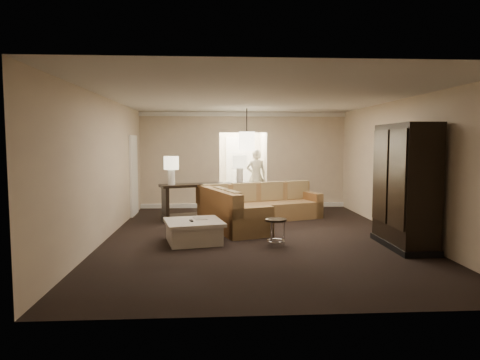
{
  "coord_description": "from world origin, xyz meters",
  "views": [
    {
      "loc": [
        -0.87,
        -8.55,
        1.91
      ],
      "look_at": [
        -0.27,
        1.2,
        1.05
      ],
      "focal_mm": 32.0,
      "sensor_mm": 36.0,
      "label": 1
    }
  ],
  "objects": [
    {
      "name": "side_door",
      "position": [
        -2.97,
        2.8,
        1.05
      ],
      "size": [
        0.05,
        0.9,
        2.1
      ],
      "primitive_type": "cube",
      "color": "white",
      "rests_on": "ground"
    },
    {
      "name": "wall_right",
      "position": [
        3.0,
        0.0,
        1.4
      ],
      "size": [
        0.04,
        8.0,
        2.8
      ],
      "primitive_type": "cube",
      "color": "#BFAA90",
      "rests_on": "ground"
    },
    {
      "name": "table_lamp_right",
      "position": [
        -0.2,
        2.4,
        1.35
      ],
      "size": [
        0.36,
        0.36,
        0.68
      ],
      "color": "white",
      "rests_on": "console_table"
    },
    {
      "name": "person",
      "position": [
        0.45,
        4.69,
        0.95
      ],
      "size": [
        0.73,
        0.53,
        1.89
      ],
      "primitive_type": "imported",
      "rotation": [
        0.0,
        0.0,
        3.02
      ],
      "color": "beige",
      "rests_on": "ground"
    },
    {
      "name": "drink_table",
      "position": [
        0.27,
        -0.8,
        0.36
      ],
      "size": [
        0.4,
        0.4,
        0.5
      ],
      "rotation": [
        0.0,
        0.0,
        -0.06
      ],
      "color": "black",
      "rests_on": "ground"
    },
    {
      "name": "sectional_sofa",
      "position": [
        0.07,
        1.43,
        0.36
      ],
      "size": [
        3.19,
        3.2,
        0.91
      ],
      "rotation": [
        0.0,
        0.0,
        0.34
      ],
      "color": "brown",
      "rests_on": "ground"
    },
    {
      "name": "console_table",
      "position": [
        -1.05,
        2.1,
        0.53
      ],
      "size": [
        2.36,
        1.27,
        0.9
      ],
      "rotation": [
        0.0,
        0.0,
        0.34
      ],
      "color": "black",
      "rests_on": "ground"
    },
    {
      "name": "wall_front",
      "position": [
        0.0,
        -4.0,
        1.4
      ],
      "size": [
        6.0,
        0.04,
        2.8
      ],
      "primitive_type": "cube",
      "color": "#BFAA90",
      "rests_on": "ground"
    },
    {
      "name": "ceiling",
      "position": [
        0.0,
        0.0,
        2.8
      ],
      "size": [
        6.0,
        8.0,
        0.02
      ],
      "primitive_type": "cube",
      "color": "silver",
      "rests_on": "wall_back"
    },
    {
      "name": "table_lamp_left",
      "position": [
        -1.89,
        1.8,
        1.35
      ],
      "size": [
        0.36,
        0.36,
        0.68
      ],
      "color": "white",
      "rests_on": "console_table"
    },
    {
      "name": "armoire",
      "position": [
        2.59,
        -1.05,
        1.08
      ],
      "size": [
        0.67,
        1.56,
        2.25
      ],
      "color": "black",
      "rests_on": "ground"
    },
    {
      "name": "pendant_light",
      "position": [
        0.0,
        2.7,
        1.95
      ],
      "size": [
        0.38,
        0.38,
        1.09
      ],
      "color": "black",
      "rests_on": "ceiling"
    },
    {
      "name": "wall_back",
      "position": [
        0.0,
        4.0,
        1.4
      ],
      "size": [
        6.0,
        0.04,
        2.8
      ],
      "primitive_type": "cube",
      "color": "#BFAA90",
      "rests_on": "ground"
    },
    {
      "name": "wall_left",
      "position": [
        -3.0,
        0.0,
        1.4
      ],
      "size": [
        0.04,
        8.0,
        2.8
      ],
      "primitive_type": "cube",
      "color": "#BFAA90",
      "rests_on": "ground"
    },
    {
      "name": "ground",
      "position": [
        0.0,
        0.0,
        0.0
      ],
      "size": [
        8.0,
        8.0,
        0.0
      ],
      "primitive_type": "plane",
      "color": "black",
      "rests_on": "ground"
    },
    {
      "name": "crown_molding",
      "position": [
        0.0,
        3.95,
        2.73
      ],
      "size": [
        6.0,
        0.1,
        0.12
      ],
      "primitive_type": "cube",
      "color": "white",
      "rests_on": "wall_back"
    },
    {
      "name": "coffee_table",
      "position": [
        -1.26,
        -0.44,
        0.22
      ],
      "size": [
        1.26,
        1.26,
        0.44
      ],
      "rotation": [
        0.0,
        0.0,
        0.22
      ],
      "color": "silver",
      "rests_on": "ground"
    },
    {
      "name": "baseboard",
      "position": [
        0.0,
        3.95,
        0.06
      ],
      "size": [
        6.0,
        0.1,
        0.12
      ],
      "primitive_type": "cube",
      "color": "white",
      "rests_on": "ground"
    },
    {
      "name": "foyer",
      "position": [
        0.0,
        5.34,
        1.3
      ],
      "size": [
        1.44,
        2.02,
        2.8
      ],
      "color": "beige",
      "rests_on": "ground"
    }
  ]
}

